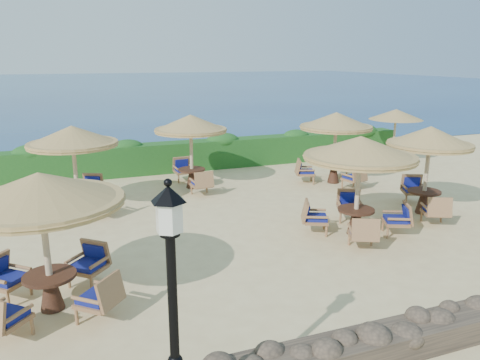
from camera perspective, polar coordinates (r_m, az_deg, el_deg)
ground at (r=13.62m, az=5.65°, el=-5.05°), size 120.00×120.00×0.00m
sea at (r=81.78m, az=-16.96°, el=10.95°), size 160.00×160.00×0.00m
hedge at (r=19.92m, az=-3.49°, el=3.17°), size 18.00×0.90×1.20m
stone_wall at (r=8.94m, az=24.24°, el=-16.02°), size 15.00×0.65×0.44m
lamp_post at (r=5.64m, az=-8.04°, el=-18.14°), size 0.44×0.44×3.31m
extra_parasol at (r=21.61m, az=18.49°, el=7.57°), size 2.30×2.30×2.41m
cafe_set_0 at (r=9.08m, az=-22.93°, el=-4.01°), size 2.95×2.95×2.65m
cafe_set_1 at (r=12.47m, az=14.33°, el=1.60°), size 2.94×2.94×2.65m
cafe_set_2 at (r=14.84m, az=22.03°, el=3.36°), size 2.47×2.84×2.65m
cafe_set_3 at (r=14.76m, az=-19.63°, el=3.28°), size 2.76×2.76×2.65m
cafe_set_4 at (r=16.64m, az=-6.01°, el=5.59°), size 2.57×2.83×2.65m
cafe_set_5 at (r=17.62m, az=11.57°, el=5.60°), size 2.77×2.77×2.65m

